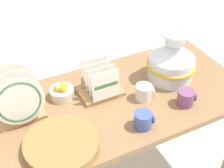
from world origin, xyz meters
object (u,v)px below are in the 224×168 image
object	(u,v)px
dish_rack_square_plates	(100,85)
fruit_bowl	(62,92)
mug_cobalt_glaze	(144,120)
mug_plum_glaze	(186,97)
ceramic_vase	(172,60)
wicker_charger_stack	(62,144)
mug_cream_glaze	(144,92)
dish_rack_round_plates	(18,102)

from	to	relation	value
dish_rack_square_plates	fruit_bowl	size ratio (longest dim) A/B	1.78
mug_cobalt_glaze	mug_plum_glaze	bearing A→B (deg)	8.29
ceramic_vase	wicker_charger_stack	size ratio (longest dim) A/B	0.89
dish_rack_square_plates	mug_cobalt_glaze	bearing A→B (deg)	-75.70
mug_cobalt_glaze	mug_cream_glaze	size ratio (longest dim) A/B	1.00
ceramic_vase	dish_rack_square_plates	bearing A→B (deg)	173.46
ceramic_vase	wicker_charger_stack	world-z (taller)	ceramic_vase
mug_cream_glaze	fruit_bowl	size ratio (longest dim) A/B	0.74
dish_rack_round_plates	mug_cobalt_glaze	size ratio (longest dim) A/B	2.77
mug_cobalt_glaze	fruit_bowl	bearing A→B (deg)	126.05
dish_rack_round_plates	ceramic_vase	bearing A→B (deg)	-3.64
dish_rack_square_plates	wicker_charger_stack	distance (m)	0.42
dish_rack_round_plates	fruit_bowl	size ratio (longest dim) A/B	2.06
dish_rack_square_plates	wicker_charger_stack	xyz separation A→B (m)	(-0.32, -0.27, -0.03)
wicker_charger_stack	mug_cream_glaze	bearing A→B (deg)	14.55
mug_plum_glaze	mug_cobalt_glaze	distance (m)	0.28
dish_rack_square_plates	mug_cream_glaze	distance (m)	0.24
ceramic_vase	dish_rack_square_plates	size ratio (longest dim) A/B	1.32
mug_plum_glaze	mug_cobalt_glaze	world-z (taller)	same
dish_rack_round_plates	mug_plum_glaze	size ratio (longest dim) A/B	2.77
mug_cream_glaze	mug_plum_glaze	bearing A→B (deg)	-38.62
dish_rack_square_plates	ceramic_vase	bearing A→B (deg)	-6.54
ceramic_vase	fruit_bowl	bearing A→B (deg)	169.59
mug_cobalt_glaze	dish_rack_square_plates	bearing A→B (deg)	104.30
mug_plum_glaze	mug_cobalt_glaze	bearing A→B (deg)	-171.71
ceramic_vase	mug_cobalt_glaze	size ratio (longest dim) A/B	3.17
ceramic_vase	fruit_bowl	size ratio (longest dim) A/B	2.35
mug_plum_glaze	ceramic_vase	bearing A→B (deg)	75.96
dish_rack_round_plates	mug_plum_glaze	world-z (taller)	dish_rack_round_plates
dish_rack_round_plates	wicker_charger_stack	distance (m)	0.31
ceramic_vase	fruit_bowl	distance (m)	0.63
ceramic_vase	mug_plum_glaze	world-z (taller)	ceramic_vase
dish_rack_square_plates	mug_cobalt_glaze	xyz separation A→B (m)	(0.08, -0.32, -0.01)
dish_rack_round_plates	mug_cream_glaze	distance (m)	0.64
ceramic_vase	mug_cream_glaze	xyz separation A→B (m)	(-0.23, -0.09, -0.08)
dish_rack_square_plates	fruit_bowl	distance (m)	0.21
wicker_charger_stack	mug_plum_glaze	bearing A→B (deg)	-0.37
fruit_bowl	mug_cobalt_glaze	bearing A→B (deg)	-53.95
dish_rack_square_plates	mug_cream_glaze	size ratio (longest dim) A/B	2.40
dish_rack_square_plates	dish_rack_round_plates	bearing A→B (deg)	179.21
ceramic_vase	dish_rack_square_plates	distance (m)	0.43
dish_rack_square_plates	mug_cream_glaze	xyz separation A→B (m)	(0.19, -0.14, -0.01)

